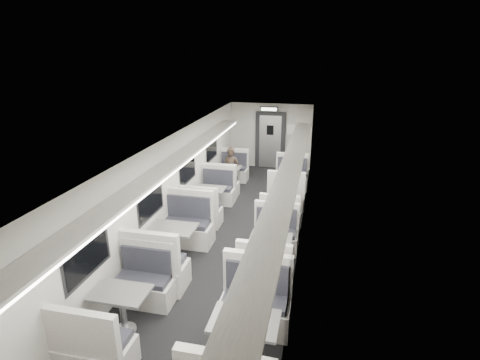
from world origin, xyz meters
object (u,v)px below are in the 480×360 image
at_px(booth_left_b, 210,200).
at_px(vestibule_door, 270,141).
at_px(booth_left_c, 173,245).
at_px(booth_right_a, 289,186).
at_px(exit_sign, 269,109).
at_px(booth_right_c, 271,252).
at_px(booth_left_a, 228,177).
at_px(booth_right_d, 244,343).
at_px(passenger, 231,170).
at_px(booth_right_b, 283,207).
at_px(booth_left_d, 123,311).

bearing_deg(booth_left_b, vestibule_door, 77.37).
height_order(booth_left_c, booth_right_a, booth_left_c).
relative_size(booth_right_a, exit_sign, 3.40).
xyz_separation_m(booth_right_c, exit_sign, (-1.00, 6.36, 1.92)).
relative_size(booth_left_b, exit_sign, 3.29).
relative_size(booth_left_a, exit_sign, 3.22).
bearing_deg(vestibule_door, booth_right_a, -70.84).
distance_m(booth_right_d, exit_sign, 9.19).
xyz_separation_m(booth_left_c, passenger, (0.19, 4.27, 0.29)).
bearing_deg(booth_right_b, booth_right_d, -90.00).
distance_m(booth_left_d, booth_right_d, 2.02).
bearing_deg(booth_right_a, booth_left_a, 167.49).
bearing_deg(booth_right_d, booth_right_c, 90.00).
relative_size(booth_left_d, booth_right_b, 1.07).
bearing_deg(booth_right_b, booth_left_c, -127.58).
xyz_separation_m(booth_right_d, exit_sign, (-1.00, 8.94, 1.87)).
height_order(booth_left_d, booth_right_c, booth_left_d).
bearing_deg(booth_right_d, passenger, 105.28).
distance_m(booth_left_c, booth_right_c, 2.01).
distance_m(booth_right_c, booth_right_d, 2.58).
distance_m(booth_right_c, vestibule_door, 6.95).
bearing_deg(booth_left_c, passenger, 87.45).
bearing_deg(booth_right_a, booth_left_d, -107.72).
height_order(booth_right_c, booth_right_d, booth_right_d).
bearing_deg(vestibule_door, exit_sign, -90.00).
relative_size(booth_left_b, booth_right_d, 0.90).
bearing_deg(passenger, booth_left_b, -89.29).
height_order(booth_left_b, booth_right_d, booth_right_d).
bearing_deg(booth_right_d, booth_left_a, 105.96).
bearing_deg(booth_right_d, booth_left_c, 130.28).
bearing_deg(booth_right_d, exit_sign, 96.38).
bearing_deg(booth_right_c, passenger, 114.10).
height_order(booth_right_b, passenger, passenger).
height_order(booth_right_a, booth_right_d, booth_right_d).
bearing_deg(booth_left_c, booth_left_d, -90.00).
relative_size(booth_right_c, vestibule_door, 0.96).
xyz_separation_m(booth_left_c, booth_left_d, (0.00, -2.07, -0.04)).
bearing_deg(exit_sign, passenger, -109.31).
xyz_separation_m(booth_left_a, booth_right_b, (2.00, -2.03, -0.01)).
distance_m(booth_left_b, booth_left_c, 2.60).
xyz_separation_m(booth_left_d, exit_sign, (1.00, 8.65, 1.91)).
height_order(booth_right_a, passenger, passenger).
bearing_deg(booth_left_d, booth_right_b, 66.81).
bearing_deg(booth_right_a, booth_right_d, -90.00).
bearing_deg(booth_right_a, booth_left_c, -115.52).
bearing_deg(exit_sign, booth_left_a, -117.19).
xyz_separation_m(booth_right_d, passenger, (-1.81, 6.63, 0.30)).
bearing_deg(passenger, booth_right_d, -67.50).
bearing_deg(exit_sign, booth_right_a, -67.30).
height_order(booth_right_d, exit_sign, exit_sign).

